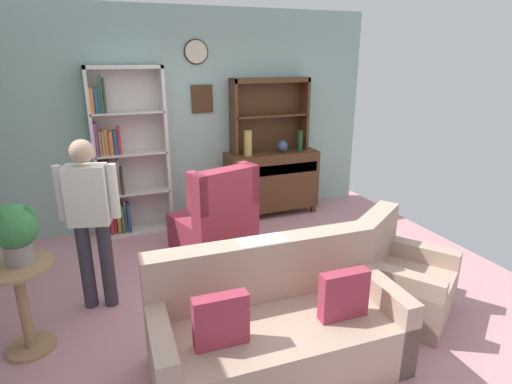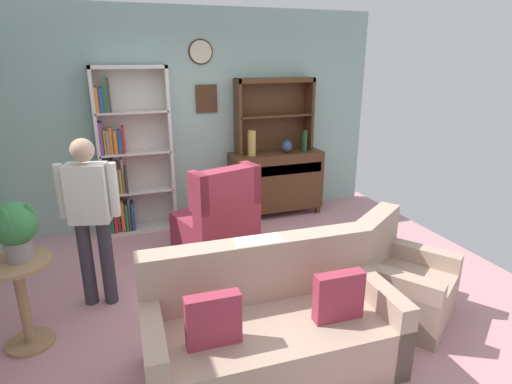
% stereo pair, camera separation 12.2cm
% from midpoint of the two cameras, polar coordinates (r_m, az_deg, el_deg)
% --- Properties ---
extents(ground_plane, '(5.40, 4.60, 0.02)m').
position_cam_midpoint_polar(ground_plane, '(4.25, -1.10, -13.37)').
color(ground_plane, '#C68C93').
extents(wall_back, '(5.00, 0.09, 2.80)m').
position_cam_midpoint_polar(wall_back, '(5.71, -8.87, 9.92)').
color(wall_back, '#93B7AD').
rests_on(wall_back, ground_plane).
extents(area_rug, '(2.20, 1.74, 0.01)m').
position_cam_midpoint_polar(area_rug, '(4.07, 3.17, -14.70)').
color(area_rug, brown).
rests_on(area_rug, ground_plane).
extents(bookshelf, '(0.90, 0.30, 2.10)m').
position_cam_midpoint_polar(bookshelf, '(5.48, -18.19, 4.22)').
color(bookshelf, silver).
rests_on(bookshelf, ground_plane).
extents(sideboard, '(1.30, 0.45, 0.92)m').
position_cam_midpoint_polar(sideboard, '(5.96, 1.56, 1.65)').
color(sideboard, '#4C2D19').
rests_on(sideboard, ground_plane).
extents(sideboard_hutch, '(1.10, 0.26, 1.00)m').
position_cam_midpoint_polar(sideboard_hutch, '(5.85, 1.22, 11.84)').
color(sideboard_hutch, '#4C2D19').
rests_on(sideboard_hutch, sideboard).
extents(vase_tall, '(0.11, 0.11, 0.34)m').
position_cam_midpoint_polar(vase_tall, '(5.61, -1.75, 6.69)').
color(vase_tall, tan).
rests_on(vase_tall, sideboard).
extents(vase_round, '(0.15, 0.15, 0.17)m').
position_cam_midpoint_polar(vase_round, '(5.83, 3.04, 6.28)').
color(vase_round, '#33476B').
rests_on(vase_round, sideboard).
extents(bottle_wine, '(0.07, 0.07, 0.30)m').
position_cam_midpoint_polar(bottle_wine, '(5.91, 5.45, 7.01)').
color(bottle_wine, '#194223').
rests_on(bottle_wine, sideboard).
extents(couch_floral, '(1.83, 0.92, 0.90)m').
position_cam_midpoint_polar(couch_floral, '(3.21, 1.50, -18.10)').
color(couch_floral, tan).
rests_on(couch_floral, ground_plane).
extents(armchair_floral, '(1.06, 1.07, 0.88)m').
position_cam_midpoint_polar(armchair_floral, '(4.01, 18.10, -11.49)').
color(armchair_floral, tan).
rests_on(armchair_floral, ground_plane).
extents(wingback_chair, '(0.98, 0.99, 1.05)m').
position_cam_midpoint_polar(wingback_chair, '(4.86, -6.14, -3.97)').
color(wingback_chair, '#A33347').
rests_on(wingback_chair, ground_plane).
extents(plant_stand, '(0.52, 0.52, 0.74)m').
position_cam_midpoint_polar(plant_stand, '(3.75, -30.20, -12.49)').
color(plant_stand, '#A87F56').
rests_on(plant_stand, ground_plane).
extents(potted_plant_large, '(0.33, 0.33, 0.46)m').
position_cam_midpoint_polar(potted_plant_large, '(3.54, -31.04, -4.42)').
color(potted_plant_large, gray).
rests_on(potted_plant_large, plant_stand).
extents(person_reading, '(0.52, 0.28, 1.56)m').
position_cam_midpoint_polar(person_reading, '(3.91, -22.58, -2.79)').
color(person_reading, '#38333D').
rests_on(person_reading, ground_plane).
extents(coffee_table, '(0.80, 0.50, 0.42)m').
position_cam_midpoint_polar(coffee_table, '(3.96, -2.64, -9.82)').
color(coffee_table, '#4C2D19').
rests_on(coffee_table, ground_plane).
extents(book_stack, '(0.18, 0.12, 0.05)m').
position_cam_midpoint_polar(book_stack, '(3.87, -2.18, -8.97)').
color(book_stack, '#723F7F').
rests_on(book_stack, coffee_table).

